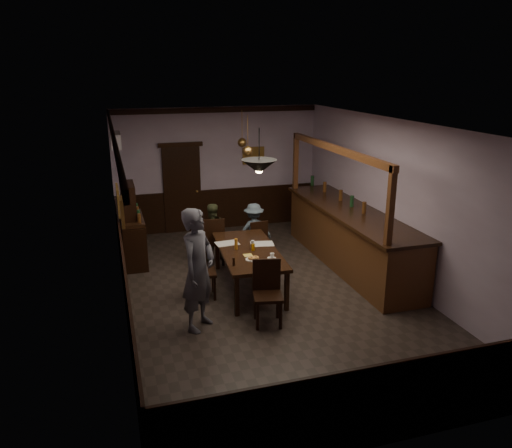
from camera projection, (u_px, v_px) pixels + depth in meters
name	position (u px, v px, depth m)	size (l,w,h in m)	color
room	(269.00, 212.00, 8.56)	(5.01, 8.01, 3.01)	#2D2621
dining_table	(249.00, 253.00, 8.99)	(1.14, 2.26, 0.75)	black
chair_far_left	(214.00, 239.00, 10.11)	(0.48, 0.48, 1.01)	black
chair_far_right	(257.00, 239.00, 10.34)	(0.42, 0.42, 0.88)	black
chair_near	(267.00, 289.00, 7.80)	(0.52, 0.52, 1.02)	black
chair_side	(199.00, 269.00, 8.65)	(0.48, 0.48, 0.99)	black
person_standing	(198.00, 270.00, 7.52)	(0.70, 0.46, 1.92)	#52535E
person_seated_left	(212.00, 232.00, 10.35)	(0.59, 0.46, 1.22)	#4B5231
person_seated_right	(254.00, 230.00, 10.56)	(0.75, 0.43, 1.17)	slate
newspaper_left	(227.00, 243.00, 9.26)	(0.42, 0.30, 0.01)	silver
newspaper_right	(262.00, 244.00, 9.24)	(0.42, 0.30, 0.01)	silver
napkin	(248.00, 255.00, 8.68)	(0.15, 0.15, 0.00)	#E1C352
saucer	(272.00, 258.00, 8.54)	(0.15, 0.15, 0.01)	white
coffee_cup	(272.00, 255.00, 8.55)	(0.08, 0.08, 0.07)	white
pastry_plate	(252.00, 259.00, 8.48)	(0.22, 0.22, 0.01)	white
pastry_ring_a	(252.00, 258.00, 8.46)	(0.13, 0.13, 0.04)	#C68C47
pastry_ring_b	(255.00, 258.00, 8.48)	(0.13, 0.13, 0.04)	#C68C47
soda_can	(253.00, 247.00, 8.90)	(0.07, 0.07, 0.12)	orange
beer_glass	(236.00, 244.00, 8.94)	(0.06, 0.06, 0.20)	#BF721E
water_glass	(253.00, 244.00, 9.00)	(0.06, 0.06, 0.15)	silver
pepper_mill	(234.00, 262.00, 8.21)	(0.04, 0.04, 0.14)	black
sideboard	(132.00, 232.00, 10.19)	(0.45, 1.27, 1.67)	black
bar_counter	(350.00, 236.00, 10.08)	(1.02, 4.39, 2.46)	#432812
door_back	(182.00, 190.00, 12.05)	(0.90, 0.06, 2.10)	black
ac_unit	(115.00, 140.00, 10.26)	(0.20, 0.85, 0.30)	white
picture_left_small	(122.00, 212.00, 6.22)	(0.04, 0.28, 0.36)	olive
picture_left_large	(118.00, 200.00, 8.55)	(0.04, 0.62, 0.48)	olive
picture_back	(253.00, 155.00, 12.33)	(0.55, 0.04, 0.42)	olive
pendant_iron	(259.00, 167.00, 7.73)	(0.56, 0.56, 0.70)	black
pendant_brass_mid	(248.00, 151.00, 9.85)	(0.20, 0.20, 0.81)	#BF8C3F
pendant_brass_far	(242.00, 143.00, 10.96)	(0.20, 0.20, 0.81)	#BF8C3F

